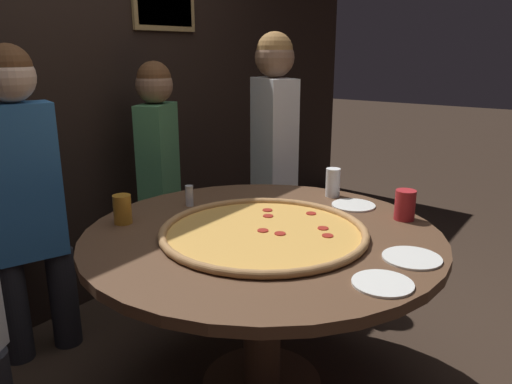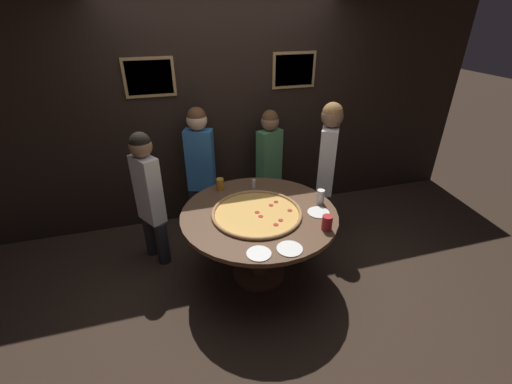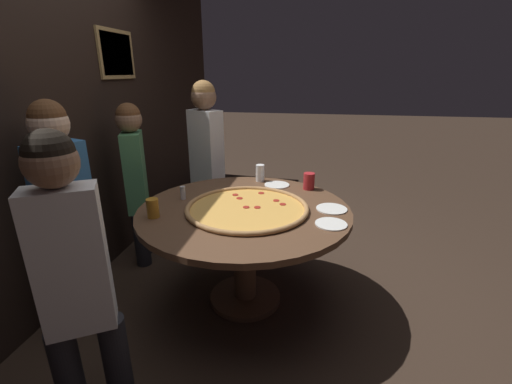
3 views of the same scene
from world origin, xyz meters
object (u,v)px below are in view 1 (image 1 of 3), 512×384
at_px(drink_cup_far_left, 405,205).
at_px(diner_centre_back, 274,146).
at_px(diner_far_right, 159,167).
at_px(condiment_shaker, 189,196).
at_px(giant_pizza, 264,231).
at_px(dining_table, 262,265).
at_px(white_plate_left_side, 383,283).
at_px(diner_far_left, 24,189).
at_px(drink_cup_beside_pizza, 333,183).
at_px(white_plate_near_front, 412,258).
at_px(drink_cup_centre_back, 122,209).
at_px(white_plate_far_back, 353,205).

height_order(drink_cup_far_left, diner_centre_back, diner_centre_back).
bearing_deg(diner_far_right, condiment_shaker, 34.76).
distance_m(giant_pizza, drink_cup_far_left, 0.64).
height_order(dining_table, white_plate_left_side, white_plate_left_side).
relative_size(condiment_shaker, diner_centre_back, 0.06).
height_order(giant_pizza, diner_far_left, diner_far_left).
relative_size(dining_table, drink_cup_beside_pizza, 10.18).
relative_size(drink_cup_beside_pizza, white_plate_near_front, 0.69).
xyz_separation_m(drink_cup_centre_back, white_plate_far_back, (0.77, -0.70, -0.06)).
relative_size(white_plate_near_front, condiment_shaker, 2.11).
relative_size(drink_cup_centre_back, white_plate_left_side, 0.63).
distance_m(drink_cup_centre_back, white_plate_near_front, 1.16).
bearing_deg(diner_centre_back, diner_far_right, -100.50).
bearing_deg(drink_cup_beside_pizza, drink_cup_far_left, -108.57).
distance_m(white_plate_left_side, diner_far_left, 1.64).
distance_m(dining_table, diner_far_left, 1.14).
relative_size(drink_cup_centre_back, white_plate_far_back, 0.61).
distance_m(drink_cup_far_left, diner_far_left, 1.69).
bearing_deg(white_plate_far_back, drink_cup_centre_back, 137.97).
distance_m(white_plate_near_front, diner_far_left, 1.70).
bearing_deg(diner_far_right, dining_table, 43.95).
height_order(dining_table, giant_pizza, giant_pizza).
xyz_separation_m(dining_table, condiment_shaker, (0.08, 0.47, 0.20)).
relative_size(drink_cup_far_left, condiment_shaker, 1.33).
relative_size(drink_cup_centre_back, diner_far_left, 0.08).
height_order(drink_cup_centre_back, diner_far_right, diner_far_right).
bearing_deg(giant_pizza, condiment_shaker, 77.04).
distance_m(drink_cup_beside_pizza, condiment_shaker, 0.71).
distance_m(white_plate_left_side, condiment_shaker, 1.07).
height_order(condiment_shaker, diner_far_right, diner_far_right).
height_order(drink_cup_beside_pizza, white_plate_far_back, drink_cup_beside_pizza).
bearing_deg(diner_centre_back, giant_pizza, -28.27).
bearing_deg(drink_cup_far_left, white_plate_far_back, 79.29).
bearing_deg(diner_far_left, condiment_shaker, 148.37).
relative_size(white_plate_left_side, diner_far_left, 0.13).
bearing_deg(drink_cup_beside_pizza, dining_table, 179.15).
bearing_deg(white_plate_near_front, white_plate_left_side, 177.45).
bearing_deg(diner_far_left, white_plate_left_side, 117.01).
xyz_separation_m(diner_far_right, diner_centre_back, (0.52, -0.46, 0.09)).
xyz_separation_m(drink_cup_beside_pizza, diner_far_left, (-0.98, 1.06, 0.02)).
height_order(white_plate_left_side, diner_centre_back, diner_centre_back).
height_order(dining_table, diner_far_left, diner_far_left).
distance_m(drink_cup_far_left, diner_centre_back, 1.10).
bearing_deg(condiment_shaker, drink_cup_far_left, -66.55).
xyz_separation_m(giant_pizza, diner_centre_back, (0.99, 0.60, 0.12)).
height_order(diner_far_right, diner_centre_back, diner_centre_back).
xyz_separation_m(diner_far_left, diner_far_right, (0.81, -0.02, -0.05)).
height_order(white_plate_left_side, condiment_shaker, condiment_shaker).
bearing_deg(diner_far_right, white_plate_left_side, 46.05).
bearing_deg(diner_far_right, diner_far_left, -24.62).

